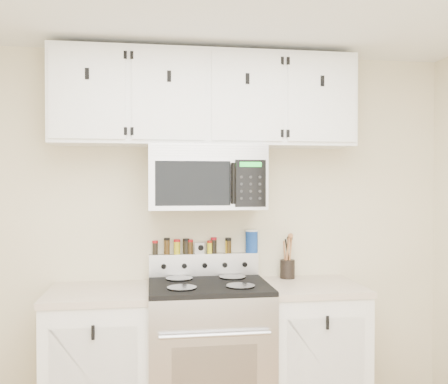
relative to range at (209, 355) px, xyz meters
name	(u,v)px	position (x,y,z in m)	size (l,w,h in m)	color
back_wall	(203,232)	(0.00, 0.32, 0.76)	(3.50, 0.01, 2.50)	beige
range	(209,355)	(0.00, 0.00, 0.00)	(0.76, 0.65, 1.10)	#B7B7BA
base_cabinet_left	(99,363)	(-0.69, 0.02, -0.03)	(0.64, 0.62, 0.92)	white
base_cabinet_right	(311,352)	(0.69, 0.02, -0.03)	(0.64, 0.62, 0.92)	white
microwave	(206,177)	(0.00, 0.13, 1.14)	(0.76, 0.44, 0.42)	#9E9EA3
upper_cabinets	(206,100)	(0.00, 0.15, 1.66)	(2.00, 0.35, 0.62)	white
utensil_crock	(287,267)	(0.59, 0.23, 0.51)	(0.10, 0.10, 0.30)	black
kitchen_timer	(201,248)	(-0.02, 0.28, 0.65)	(0.07, 0.06, 0.08)	silver
salt_canister	(252,241)	(0.34, 0.28, 0.69)	(0.09, 0.09, 0.16)	navy
spice_jar_0	(155,247)	(-0.34, 0.28, 0.66)	(0.04, 0.04, 0.10)	black
spice_jar_1	(167,246)	(-0.26, 0.28, 0.67)	(0.04, 0.04, 0.11)	#412B0F
spice_jar_2	(177,247)	(-0.19, 0.28, 0.66)	(0.05, 0.05, 0.10)	gold
spice_jar_3	(186,246)	(-0.12, 0.28, 0.67)	(0.04, 0.04, 0.11)	black
spice_jar_4	(190,247)	(-0.10, 0.28, 0.66)	(0.04, 0.04, 0.10)	#3A260E
spice_jar_5	(210,247)	(0.04, 0.28, 0.66)	(0.04, 0.04, 0.09)	yellow
spice_jar_6	(214,245)	(0.07, 0.28, 0.67)	(0.04, 0.04, 0.11)	black
spice_jar_7	(228,246)	(0.17, 0.28, 0.67)	(0.04, 0.04, 0.10)	yellow
spice_jar_8	(228,245)	(0.17, 0.28, 0.67)	(0.04, 0.04, 0.11)	#3D2A0E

